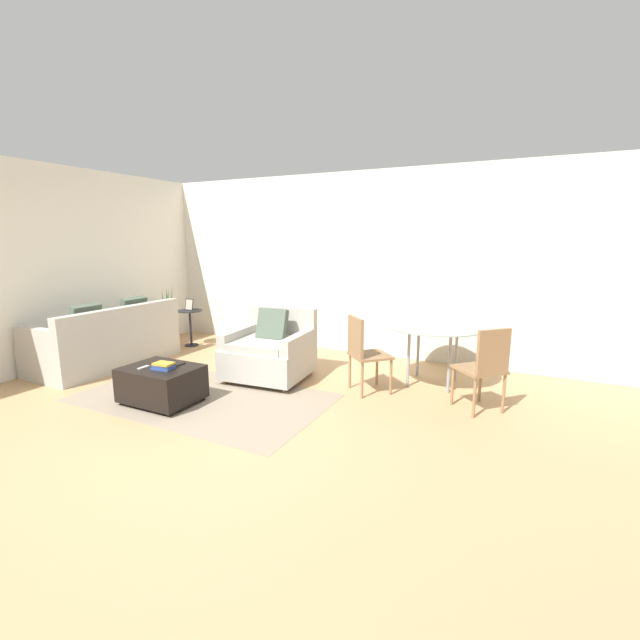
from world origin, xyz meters
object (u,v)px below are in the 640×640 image
(book_stack, at_px, (164,366))
(dining_chair_near_left, at_px, (363,349))
(tv_remote_primary, at_px, (143,367))
(tv_remote_secondary, at_px, (179,364))
(ottoman, at_px, (162,383))
(dining_table, at_px, (434,331))
(picture_frame, at_px, (189,305))
(armchair, at_px, (270,352))
(potted_plant, at_px, (169,328))
(dining_chair_near_right, at_px, (485,364))
(couch, at_px, (108,344))
(side_table, at_px, (190,321))

(book_stack, height_order, dining_chair_near_left, dining_chair_near_left)
(tv_remote_primary, distance_m, tv_remote_secondary, 0.37)
(ottoman, relative_size, dining_table, 0.64)
(picture_frame, relative_size, dining_table, 0.15)
(armchair, height_order, picture_frame, armchair)
(tv_remote_primary, distance_m, dining_table, 3.36)
(dining_chair_near_left, bearing_deg, tv_remote_secondary, -146.75)
(ottoman, bearing_deg, potted_plant, 133.91)
(tv_remote_secondary, xyz_separation_m, dining_table, (2.39, 1.79, 0.26))
(book_stack, xyz_separation_m, dining_chair_near_right, (3.08, 1.32, 0.08))
(couch, height_order, book_stack, couch)
(potted_plant, bearing_deg, dining_chair_near_right, -8.10)
(couch, xyz_separation_m, armchair, (2.36, 0.54, 0.04))
(tv_remote_primary, height_order, potted_plant, potted_plant)
(tv_remote_secondary, height_order, picture_frame, picture_frame)
(couch, xyz_separation_m, side_table, (0.26, 1.36, 0.12))
(book_stack, height_order, dining_table, dining_table)
(couch, height_order, side_table, couch)
(book_stack, distance_m, dining_chair_near_left, 2.20)
(potted_plant, height_order, dining_table, potted_plant)
(couch, relative_size, armchair, 1.83)
(tv_remote_primary, xyz_separation_m, picture_frame, (-1.36, 2.16, 0.29))
(tv_remote_primary, distance_m, side_table, 2.55)
(armchair, height_order, potted_plant, potted_plant)
(picture_frame, distance_m, dining_chair_near_right, 4.74)
(couch, relative_size, dining_chair_near_right, 2.12)
(couch, distance_m, tv_remote_primary, 1.81)
(dining_chair_near_right, bearing_deg, dining_chair_near_left, -180.00)
(couch, height_order, dining_chair_near_right, couch)
(picture_frame, bearing_deg, side_table, 90.00)
(armchair, height_order, dining_chair_near_right, dining_chair_near_right)
(ottoman, relative_size, picture_frame, 4.23)
(book_stack, distance_m, dining_table, 3.14)
(couch, bearing_deg, tv_remote_primary, -26.44)
(ottoman, distance_m, dining_chair_near_left, 2.27)
(couch, xyz_separation_m, potted_plant, (-0.17, 1.31, -0.04))
(ottoman, xyz_separation_m, picture_frame, (-1.50, 2.06, 0.47))
(ottoman, xyz_separation_m, potted_plant, (-1.93, 2.01, 0.05))
(tv_remote_primary, xyz_separation_m, side_table, (-1.36, 2.16, 0.01))
(couch, xyz_separation_m, tv_remote_primary, (1.62, -0.80, 0.10))
(ottoman, height_order, dining_chair_near_right, dining_chair_near_right)
(dining_table, xyz_separation_m, dining_chair_near_right, (0.66, -0.66, -0.15))
(tv_remote_secondary, relative_size, side_table, 0.23)
(couch, height_order, potted_plant, potted_plant)
(side_table, height_order, dining_chair_near_left, dining_chair_near_left)
(tv_remote_primary, bearing_deg, dining_table, 37.56)
(armchair, xyz_separation_m, dining_chair_near_left, (1.25, 0.04, 0.17))
(side_table, relative_size, picture_frame, 3.23)
(book_stack, bearing_deg, couch, 158.16)
(tv_remote_secondary, height_order, side_table, side_table)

